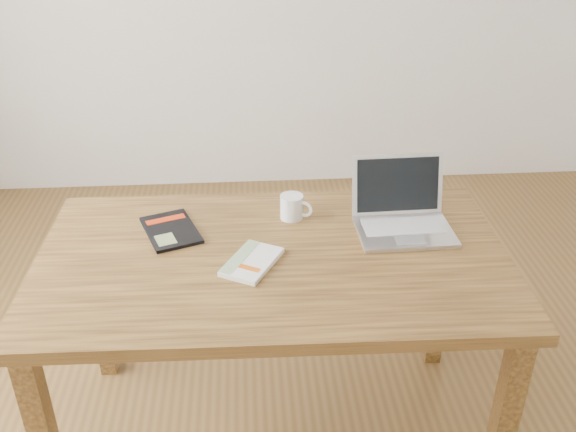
{
  "coord_description": "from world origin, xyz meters",
  "views": [
    {
      "loc": [
        -0.17,
        -1.64,
        1.81
      ],
      "look_at": [
        -0.06,
        0.04,
        0.85
      ],
      "focal_mm": 40.0,
      "sensor_mm": 36.0,
      "label": 1
    }
  ],
  "objects": [
    {
      "name": "black_guidebook",
      "position": [
        -0.42,
        0.15,
        0.76
      ],
      "size": [
        0.22,
        0.26,
        0.01
      ],
      "rotation": [
        0.0,
        0.0,
        0.36
      ],
      "color": "black",
      "rests_on": "desk"
    },
    {
      "name": "laptop",
      "position": [
        0.32,
        0.13,
        0.8
      ],
      "size": [
        0.31,
        0.27,
        0.21
      ],
      "rotation": [
        0.0,
        0.0,
        0.03
      ],
      "color": "silver",
      "rests_on": "desk"
    },
    {
      "name": "white_guidebook",
      "position": [
        -0.17,
        -0.06,
        0.76
      ],
      "size": [
        0.2,
        0.23,
        0.02
      ],
      "rotation": [
        0.0,
        0.0,
        -0.5
      ],
      "color": "beige",
      "rests_on": "desk"
    },
    {
      "name": "room",
      "position": [
        -0.07,
        0.0,
        1.36
      ],
      "size": [
        4.04,
        4.04,
        2.7
      ],
      "color": "brown",
      "rests_on": "ground"
    },
    {
      "name": "desk",
      "position": [
        -0.11,
        -0.02,
        0.66
      ],
      "size": [
        1.44,
        0.84,
        0.75
      ],
      "rotation": [
        0.0,
        0.0,
        -0.02
      ],
      "color": "brown",
      "rests_on": "ground"
    },
    {
      "name": "coffee_mug",
      "position": [
        -0.03,
        0.21,
        0.79
      ],
      "size": [
        0.11,
        0.08,
        0.08
      ],
      "rotation": [
        0.0,
        0.0,
        -0.45
      ],
      "color": "white",
      "rests_on": "desk"
    }
  ]
}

